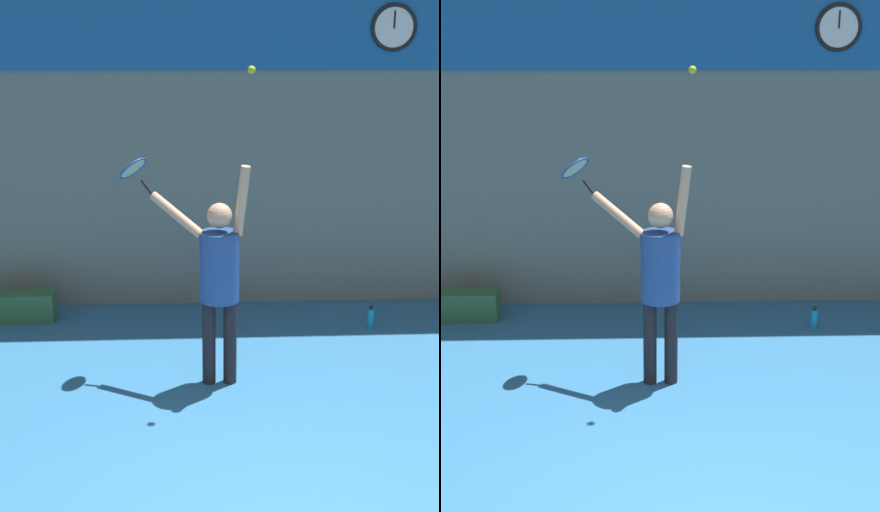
# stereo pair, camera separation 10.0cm
# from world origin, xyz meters

# --- Properties ---
(back_wall) EXTENTS (18.00, 0.10, 5.00)m
(back_wall) POSITION_xyz_m (0.00, 5.04, 2.50)
(back_wall) COLOR slate
(back_wall) RESTS_ON ground_plane
(sponsor_banner) EXTENTS (6.78, 0.02, 0.95)m
(sponsor_banner) POSITION_xyz_m (0.00, 4.98, 3.38)
(sponsor_banner) COLOR #195B9E
(scoreboard_clock) EXTENTS (0.55, 0.05, 0.55)m
(scoreboard_clock) POSITION_xyz_m (1.76, 4.96, 3.38)
(scoreboard_clock) COLOR white
(tennis_player) EXTENTS (0.96, 0.61, 2.17)m
(tennis_player) POSITION_xyz_m (-0.37, 2.79, 1.13)
(tennis_player) COLOR black
(tennis_player) RESTS_ON ground_plane
(tennis_racket) EXTENTS (0.40, 0.40, 0.37)m
(tennis_racket) POSITION_xyz_m (-1.17, 3.27, 2.04)
(tennis_racket) COLOR black
(tennis_ball) EXTENTS (0.07, 0.07, 0.07)m
(tennis_ball) POSITION_xyz_m (-0.09, 2.69, 3.00)
(tennis_ball) COLOR #CCDB2D
(water_bottle) EXTENTS (0.08, 0.08, 0.27)m
(water_bottle) POSITION_xyz_m (1.47, 4.08, 0.12)
(water_bottle) COLOR #198CCC
(water_bottle) RESTS_ON ground_plane
(equipment_bag) EXTENTS (0.81, 0.30, 0.35)m
(equipment_bag) POSITION_xyz_m (-2.67, 4.52, 0.17)
(equipment_bag) COLOR #33663F
(equipment_bag) RESTS_ON ground_plane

